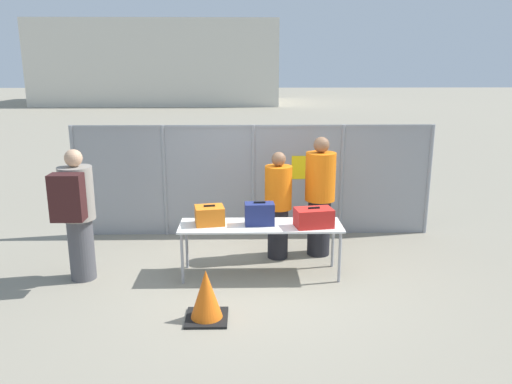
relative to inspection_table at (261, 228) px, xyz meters
The scene contains 12 objects.
ground_plane 0.70m from the inspection_table, 118.28° to the right, with size 120.00×120.00×0.00m, color gray.
fence_section 1.80m from the inspection_table, 92.09° to the left, with size 6.11×0.07×1.91m.
inspection_table is the anchor object (origin of this frame).
suitcase_orange 0.73m from the inspection_table, behind, with size 0.44×0.39×0.27m.
suitcase_navy 0.21m from the inspection_table, 157.91° to the left, with size 0.41×0.24×0.33m.
suitcase_red 0.74m from the inspection_table, ahead, with size 0.54×0.39×0.28m.
traveler_hooded 2.48m from the inspection_table, behind, with size 0.45×0.69×1.81m.
security_worker_near 0.73m from the inspection_table, 66.70° to the left, with size 0.41×0.41×1.64m.
security_worker_far 1.24m from the inspection_table, 40.04° to the left, with size 0.46×0.46×1.84m.
utility_trailer 4.11m from the inspection_table, 71.85° to the left, with size 3.68×2.24×0.70m.
distant_hangar 34.52m from the inspection_table, 101.11° to the left, with size 17.51×9.99×5.99m.
traffic_cone 1.48m from the inspection_table, 117.80° to the right, with size 0.49×0.49×0.61m.
Camera 1 is at (-0.13, -6.40, 2.87)m, focal length 35.00 mm.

